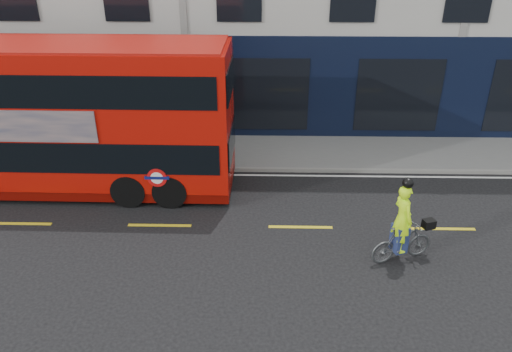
{
  "coord_description": "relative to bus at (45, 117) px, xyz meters",
  "views": [
    {
      "loc": [
        3.01,
        -10.39,
        7.71
      ],
      "look_at": [
        2.73,
        1.99,
        1.36
      ],
      "focal_mm": 35.0,
      "sensor_mm": 36.0,
      "label": 1
    }
  ],
  "objects": [
    {
      "name": "ground",
      "position": [
        3.75,
        -3.8,
        -2.38
      ],
      "size": [
        120.0,
        120.0,
        0.0
      ],
      "primitive_type": "plane",
      "color": "black",
      "rests_on": "ground"
    },
    {
      "name": "pavement",
      "position": [
        3.75,
        2.7,
        -2.32
      ],
      "size": [
        60.0,
        3.0,
        0.12
      ],
      "primitive_type": "cube",
      "color": "slate",
      "rests_on": "ground"
    },
    {
      "name": "kerb",
      "position": [
        3.75,
        1.2,
        -2.31
      ],
      "size": [
        60.0,
        0.12,
        0.13
      ],
      "primitive_type": "cube",
      "color": "slate",
      "rests_on": "ground"
    },
    {
      "name": "road_edge_line",
      "position": [
        3.75,
        0.9,
        -2.37
      ],
      "size": [
        58.0,
        0.1,
        0.01
      ],
      "primitive_type": "cube",
      "color": "silver",
      "rests_on": "ground"
    },
    {
      "name": "lane_dashes",
      "position": [
        3.75,
        -2.3,
        -2.37
      ],
      "size": [
        58.0,
        0.12,
        0.01
      ],
      "primitive_type": null,
      "color": "gold",
      "rests_on": "ground"
    },
    {
      "name": "bus",
      "position": [
        0.0,
        0.0,
        0.0
      ],
      "size": [
        11.54,
        2.77,
        4.63
      ],
      "rotation": [
        0.0,
        0.0,
        -0.01
      ],
      "color": "#B70F07",
      "rests_on": "ground"
    },
    {
      "name": "cyclist",
      "position": [
        10.16,
        -3.76,
        -1.57
      ],
      "size": [
        1.75,
        1.0,
        2.36
      ],
      "rotation": [
        0.0,
        0.0,
        0.33
      ],
      "color": "#4F5355",
      "rests_on": "ground"
    }
  ]
}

